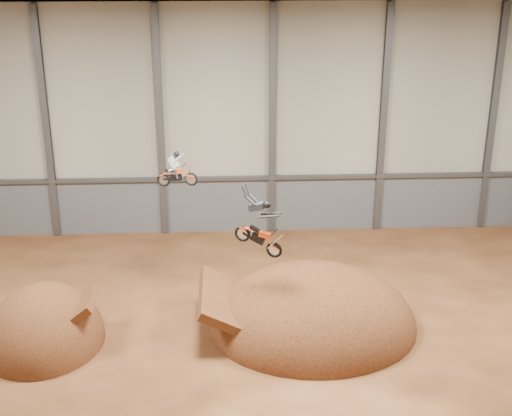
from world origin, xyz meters
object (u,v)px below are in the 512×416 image
Objects in this scene: fmx_rider_b at (256,221)px; fmx_rider_a at (178,167)px; takeoff_ramp at (45,342)px; landing_ramp at (312,327)px.

fmx_rider_a is at bearing 156.62° from fmx_rider_b.
takeoff_ramp is at bearing -155.68° from fmx_rider_b.
fmx_rider_a is 5.49m from fmx_rider_b.
landing_ramp is (12.46, 0.77, 0.00)m from takeoff_ramp.
fmx_rider_b is (-2.75, -0.87, 5.90)m from landing_ramp.
landing_ramp is 6.57m from fmx_rider_b.
fmx_rider_b is at bearing -30.61° from fmx_rider_a.
fmx_rider_a is at bearing 153.64° from landing_ramp.
takeoff_ramp is 3.01× the size of fmx_rider_a.
takeoff_ramp is 10.17m from fmx_rider_a.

